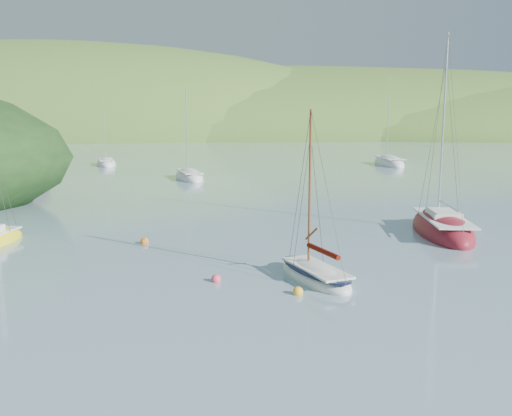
{
  "coord_description": "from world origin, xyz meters",
  "views": [
    {
      "loc": [
        -3.27,
        -22.84,
        7.72
      ],
      "look_at": [
        -1.9,
        8.0,
        2.41
      ],
      "focal_mm": 40.0,
      "sensor_mm": 36.0,
      "label": 1
    }
  ],
  "objects_px": {
    "distant_sloop_a": "(189,177)",
    "sloop_red": "(442,230)",
    "distant_sloop_c": "(106,164)",
    "daysailer_white": "(315,275)",
    "distant_sloop_b": "(389,164)"
  },
  "relations": [
    {
      "from": "daysailer_white",
      "to": "distant_sloop_b",
      "type": "distance_m",
      "value": 57.87
    },
    {
      "from": "distant_sloop_a",
      "to": "distant_sloop_c",
      "type": "relative_size",
      "value": 1.06
    },
    {
      "from": "sloop_red",
      "to": "distant_sloop_a",
      "type": "relative_size",
      "value": 1.21
    },
    {
      "from": "distant_sloop_b",
      "to": "distant_sloop_a",
      "type": "bearing_deg",
      "value": -152.16
    },
    {
      "from": "sloop_red",
      "to": "distant_sloop_b",
      "type": "distance_m",
      "value": 46.22
    },
    {
      "from": "distant_sloop_a",
      "to": "distant_sloop_b",
      "type": "xyz_separation_m",
      "value": [
        27.24,
        15.54,
        0.03
      ]
    },
    {
      "from": "distant_sloop_c",
      "to": "daysailer_white",
      "type": "bearing_deg",
      "value": -83.77
    },
    {
      "from": "distant_sloop_c",
      "to": "sloop_red",
      "type": "bearing_deg",
      "value": -71.18
    },
    {
      "from": "daysailer_white",
      "to": "distant_sloop_c",
      "type": "bearing_deg",
      "value": 89.76
    },
    {
      "from": "daysailer_white",
      "to": "sloop_red",
      "type": "relative_size",
      "value": 0.62
    },
    {
      "from": "sloop_red",
      "to": "distant_sloop_a",
      "type": "bearing_deg",
      "value": 127.24
    },
    {
      "from": "daysailer_white",
      "to": "distant_sloop_a",
      "type": "distance_m",
      "value": 40.17
    },
    {
      "from": "distant_sloop_a",
      "to": "sloop_red",
      "type": "bearing_deg",
      "value": -74.23
    },
    {
      "from": "distant_sloop_c",
      "to": "distant_sloop_b",
      "type": "bearing_deg",
      "value": -16.84
    },
    {
      "from": "distant_sloop_a",
      "to": "distant_sloop_c",
      "type": "xyz_separation_m",
      "value": [
        -12.93,
        17.05,
        -0.01
      ]
    }
  ]
}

